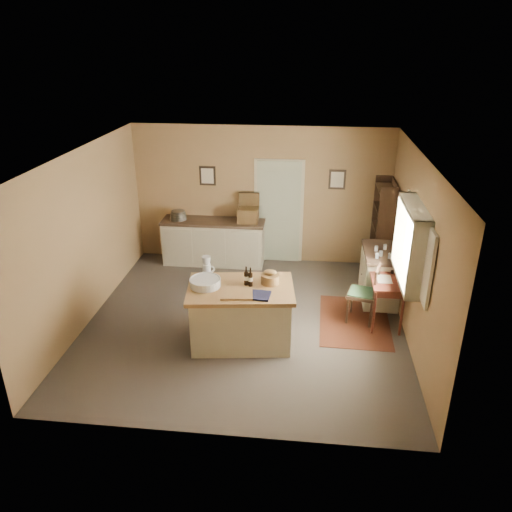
{
  "coord_description": "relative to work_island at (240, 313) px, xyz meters",
  "views": [
    {
      "loc": [
        0.93,
        -6.85,
        4.23
      ],
      "look_at": [
        0.17,
        0.04,
        1.15
      ],
      "focal_mm": 35.0,
      "sensor_mm": 36.0,
      "label": 1
    }
  ],
  "objects": [
    {
      "name": "ground",
      "position": [
        -0.0,
        0.55,
        -0.48
      ],
      "size": [
        5.0,
        5.0,
        0.0
      ],
      "primitive_type": "plane",
      "color": "#52493E",
      "rests_on": "ground"
    },
    {
      "name": "wall_back",
      "position": [
        -0.0,
        3.05,
        0.87
      ],
      "size": [
        5.0,
        0.1,
        2.7
      ],
      "primitive_type": "cube",
      "color": "olive",
      "rests_on": "ground"
    },
    {
      "name": "wall_front",
      "position": [
        -0.0,
        -1.95,
        0.87
      ],
      "size": [
        5.0,
        0.1,
        2.7
      ],
      "primitive_type": "cube",
      "color": "olive",
      "rests_on": "ground"
    },
    {
      "name": "wall_left",
      "position": [
        -2.5,
        0.55,
        0.87
      ],
      "size": [
        0.1,
        5.0,
        2.7
      ],
      "primitive_type": "cube",
      "color": "olive",
      "rests_on": "ground"
    },
    {
      "name": "wall_right",
      "position": [
        2.5,
        0.55,
        0.87
      ],
      "size": [
        0.1,
        5.0,
        2.7
      ],
      "primitive_type": "cube",
      "color": "olive",
      "rests_on": "ground"
    },
    {
      "name": "ceiling",
      "position": [
        -0.0,
        0.55,
        2.22
      ],
      "size": [
        5.0,
        5.0,
        0.0
      ],
      "primitive_type": "plane",
      "color": "silver",
      "rests_on": "wall_back"
    },
    {
      "name": "door",
      "position": [
        0.35,
        3.02,
        0.57
      ],
      "size": [
        0.97,
        0.06,
        2.11
      ],
      "primitive_type": "cube",
      "color": "#A3AA8E",
      "rests_on": "ground"
    },
    {
      "name": "framed_prints",
      "position": [
        0.2,
        3.03,
        1.24
      ],
      "size": [
        2.82,
        0.02,
        0.38
      ],
      "color": "black",
      "rests_on": "ground"
    },
    {
      "name": "window",
      "position": [
        2.42,
        0.35,
        1.07
      ],
      "size": [
        0.25,
        1.99,
        1.12
      ],
      "color": "#B6AD91",
      "rests_on": "ground"
    },
    {
      "name": "work_island",
      "position": [
        0.0,
        0.0,
        0.0
      ],
      "size": [
        1.63,
        1.17,
        1.2
      ],
      "rotation": [
        0.0,
        0.0,
        0.12
      ],
      "color": "#B6AD91",
      "rests_on": "ground"
    },
    {
      "name": "sideboard",
      "position": [
        -0.91,
        2.75,
        -0.0
      ],
      "size": [
        2.02,
        0.58,
        1.18
      ],
      "color": "#B6AD91",
      "rests_on": "ground"
    },
    {
      "name": "rug",
      "position": [
        1.75,
        0.75,
        -0.48
      ],
      "size": [
        1.13,
        1.62,
        0.01
      ],
      "primitive_type": "cube",
      "rotation": [
        0.0,
        0.0,
        -0.02
      ],
      "color": "#491F10",
      "rests_on": "ground"
    },
    {
      "name": "writing_desk",
      "position": [
        2.2,
        0.79,
        0.18
      ],
      "size": [
        0.49,
        0.81,
        0.82
      ],
      "color": "#3D1810",
      "rests_on": "ground"
    },
    {
      "name": "desk_chair",
      "position": [
        1.83,
        0.8,
        0.0
      ],
      "size": [
        0.55,
        0.55,
        0.96
      ],
      "primitive_type": null,
      "rotation": [
        0.0,
        0.0,
        -0.25
      ],
      "color": "black",
      "rests_on": "ground"
    },
    {
      "name": "right_cabinet",
      "position": [
        2.2,
        1.58,
        -0.02
      ],
      "size": [
        0.6,
        1.07,
        0.99
      ],
      "color": "#B6AD91",
      "rests_on": "ground"
    },
    {
      "name": "shelving_unit",
      "position": [
        2.35,
        2.55,
        0.44
      ],
      "size": [
        0.31,
        0.83,
        1.84
      ],
      "color": "black",
      "rests_on": "ground"
    }
  ]
}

